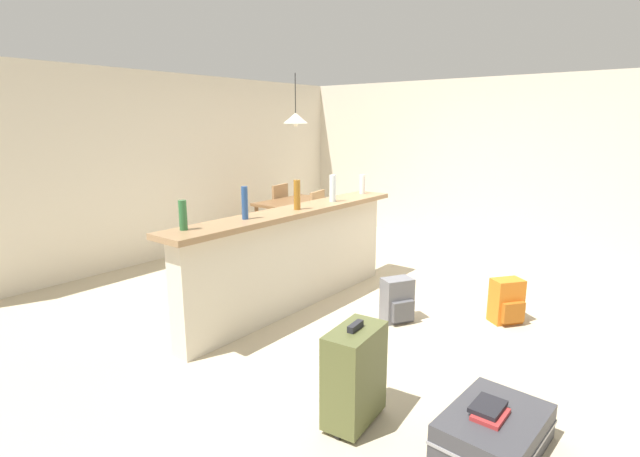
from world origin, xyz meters
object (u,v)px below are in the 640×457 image
(bottle_blue, at_px, (245,203))
(backpack_orange, at_px, (507,302))
(backpack_grey, at_px, (397,301))
(dining_table, at_px, (298,208))
(dining_chair_near_partition, at_px, (324,222))
(bottle_amber, at_px, (297,195))
(suitcase_upright_olive, at_px, (355,374))
(book_stack, at_px, (489,410))
(pendant_lamp, at_px, (296,118))
(suitcase_flat_charcoal, at_px, (494,431))
(bottle_green, at_px, (183,215))
(bottle_white, at_px, (362,184))
(dining_chair_far_side, at_px, (275,211))
(bottle_clear, at_px, (333,188))

(bottle_blue, xyz_separation_m, backpack_orange, (1.59, -1.82, -0.96))
(backpack_orange, distance_m, backpack_grey, 1.03)
(dining_table, xyz_separation_m, backpack_grey, (-1.33, -2.39, -0.44))
(dining_chair_near_partition, bearing_deg, bottle_amber, -150.34)
(suitcase_upright_olive, relative_size, book_stack, 2.65)
(dining_table, bearing_deg, suitcase_upright_olive, -134.32)
(pendant_lamp, distance_m, suitcase_flat_charcoal, 4.84)
(bottle_green, bearing_deg, suitcase_upright_olive, -89.38)
(bottle_blue, relative_size, bottle_amber, 1.00)
(bottle_blue, bearing_deg, pendant_lamp, 31.21)
(bottle_white, distance_m, dining_table, 1.49)
(dining_table, relative_size, backpack_orange, 2.62)
(suitcase_flat_charcoal, height_order, book_stack, book_stack)
(backpack_grey, bearing_deg, dining_chair_far_side, 63.83)
(pendant_lamp, bearing_deg, backpack_grey, -118.47)
(suitcase_upright_olive, bearing_deg, book_stack, -70.08)
(suitcase_flat_charcoal, bearing_deg, bottle_white, 47.15)
(bottle_clear, height_order, suitcase_upright_olive, bottle_clear)
(bottle_white, distance_m, book_stack, 3.35)
(bottle_white, distance_m, dining_chair_near_partition, 1.09)
(bottle_green, height_order, bottle_clear, bottle_clear)
(dining_table, relative_size, dining_chair_far_side, 1.18)
(bottle_green, height_order, bottle_blue, bottle_blue)
(bottle_white, distance_m, pendant_lamp, 1.58)
(bottle_white, xyz_separation_m, backpack_grey, (-0.94, -1.04, -0.93))
(bottle_clear, distance_m, book_stack, 2.89)
(dining_chair_near_partition, distance_m, book_stack, 4.10)
(bottle_white, bearing_deg, bottle_green, 179.32)
(dining_table, xyz_separation_m, backpack_orange, (-0.71, -3.21, -0.44))
(bottle_amber, height_order, dining_chair_far_side, bottle_amber)
(backpack_orange, bearing_deg, bottle_white, 79.94)
(suitcase_flat_charcoal, xyz_separation_m, book_stack, (-0.03, 0.03, 0.14))
(bottle_amber, distance_m, suitcase_flat_charcoal, 2.68)
(bottle_amber, bearing_deg, dining_chair_near_partition, 29.66)
(backpack_orange, bearing_deg, suitcase_flat_charcoal, -164.61)
(bottle_blue, bearing_deg, dining_chair_near_partition, 21.11)
(bottle_clear, height_order, bottle_white, bottle_clear)
(bottle_clear, relative_size, book_stack, 1.13)
(bottle_blue, height_order, suitcase_flat_charcoal, bottle_blue)
(dining_chair_near_partition, xyz_separation_m, suitcase_upright_olive, (-2.84, -2.44, -0.19))
(bottle_green, relative_size, suitcase_upright_olive, 0.36)
(dining_chair_near_partition, height_order, suitcase_upright_olive, dining_chair_near_partition)
(dining_chair_far_side, distance_m, backpack_grey, 3.31)
(bottle_clear, distance_m, bottle_white, 0.70)
(bottle_clear, distance_m, pendant_lamp, 1.90)
(suitcase_flat_charcoal, bearing_deg, dining_chair_far_side, 57.74)
(bottle_green, relative_size, bottle_amber, 0.82)
(pendant_lamp, relative_size, backpack_grey, 1.69)
(bottle_clear, distance_m, dining_table, 1.86)
(backpack_grey, bearing_deg, dining_chair_near_partition, 55.58)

